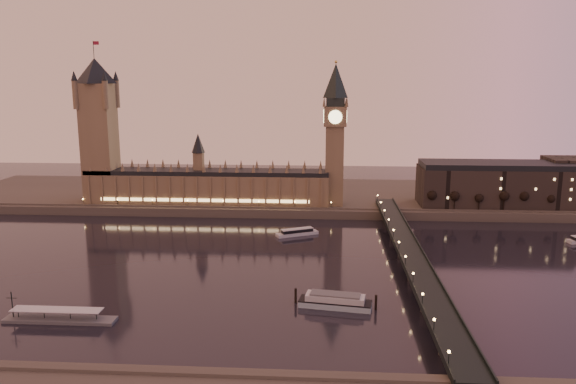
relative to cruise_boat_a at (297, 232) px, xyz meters
name	(u,v)px	position (x,y,z in m)	size (l,w,h in m)	color
ground	(236,264)	(-30.03, -58.23, -1.92)	(700.00, 700.00, 0.00)	black
far_embankment	(303,196)	(-0.03, 106.77, 1.08)	(560.00, 130.00, 6.00)	#423D35
palace_of_westminster	(207,182)	(-70.15, 62.76, 19.79)	(180.00, 26.62, 52.00)	brown
victoria_tower	(98,122)	(-150.03, 62.77, 63.87)	(31.68, 31.68, 118.00)	brown
big_ben	(335,126)	(23.96, 62.76, 62.03)	(17.68, 17.68, 104.00)	brown
westminster_bridge	(409,257)	(61.58, -58.23, 3.60)	(13.20, 260.00, 15.30)	black
city_block	(526,183)	(164.91, 72.70, 20.32)	(155.00, 45.00, 34.00)	black
bare_tree_0	(430,198)	(91.96, 50.77, 12.93)	(5.84, 5.84, 11.87)	black
bare_tree_1	(454,198)	(108.52, 50.77, 12.93)	(5.84, 5.84, 11.87)	black
bare_tree_2	(478,198)	(125.09, 50.77, 12.93)	(5.84, 5.84, 11.87)	black
bare_tree_3	(502,199)	(141.65, 50.77, 12.93)	(5.84, 5.84, 11.87)	black
bare_tree_4	(526,199)	(158.21, 50.77, 12.93)	(5.84, 5.84, 11.87)	black
bare_tree_5	(551,199)	(174.77, 50.77, 12.93)	(5.84, 5.84, 11.87)	black
cruise_boat_a	(297,232)	(0.00, 0.00, 0.00)	(27.10, 17.18, 4.36)	silver
moored_barge	(335,301)	(21.92, -112.90, 0.88)	(35.82, 13.57, 6.64)	#9DBAC7
pontoon_pier	(59,318)	(-90.98, -134.55, -0.60)	(45.97, 7.66, 12.26)	#595B5E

